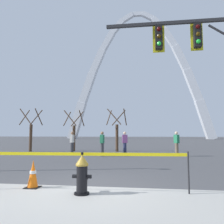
{
  "coord_description": "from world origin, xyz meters",
  "views": [
    {
      "loc": [
        1.59,
        -6.1,
        1.42
      ],
      "look_at": [
        0.03,
        5.0,
        2.5
      ],
      "focal_mm": 36.95,
      "sensor_mm": 36.0,
      "label": 1
    }
  ],
  "objects": [
    {
      "name": "pedestrian_walking_right",
      "position": [
        0.29,
        9.32,
        0.82
      ],
      "size": [
        0.37,
        0.26,
        1.59
      ],
      "color": "#232847",
      "rests_on": "ground"
    },
    {
      "name": "ground_plane",
      "position": [
        0.0,
        0.0,
        0.0
      ],
      "size": [
        240.0,
        240.0,
        0.0
      ],
      "primitive_type": "plane",
      "color": "#474749"
    },
    {
      "name": "pedestrian_standing_center",
      "position": [
        3.64,
        9.3,
        0.82
      ],
      "size": [
        0.35,
        0.39,
        1.59
      ],
      "color": "brown",
      "rests_on": "ground"
    },
    {
      "name": "fire_hydrant",
      "position": [
        0.11,
        -0.66,
        0.47
      ],
      "size": [
        0.46,
        0.48,
        0.99
      ],
      "color": "black",
      "rests_on": "ground"
    },
    {
      "name": "monument_arch",
      "position": [
        0.0,
        61.91,
        17.09
      ],
      "size": [
        42.93,
        2.41,
        39.14
      ],
      "color": "silver",
      "rests_on": "ground"
    },
    {
      "name": "pedestrian_near_trees",
      "position": [
        -1.14,
        8.72,
        0.82
      ],
      "size": [
        0.25,
        0.37,
        1.59
      ],
      "color": "#38383D",
      "rests_on": "ground"
    },
    {
      "name": "tree_center_left",
      "position": [
        -0.65,
        12.77,
        1.54
      ],
      "size": [
        1.62,
        1.63,
        3.48
      ],
      "color": "#473323",
      "rests_on": "ground"
    },
    {
      "name": "pedestrian_walking_left",
      "position": [
        -3.36,
        9.33,
        0.82
      ],
      "size": [
        0.24,
        0.36,
        1.59
      ],
      "color": "#38383D",
      "rests_on": "ground"
    },
    {
      "name": "traffic_cone_by_hydrant",
      "position": [
        -1.36,
        -0.2,
        0.36
      ],
      "size": [
        0.36,
        0.36,
        0.73
      ],
      "color": "black",
      "rests_on": "ground"
    },
    {
      "name": "caution_tape_barrier",
      "position": [
        0.06,
        -0.42,
        0.69
      ],
      "size": [
        5.17,
        0.33,
        1.01
      ],
      "color": "#232326",
      "rests_on": "ground"
    },
    {
      "name": "tree_far_left",
      "position": [
        -7.7,
        11.84,
        1.55
      ],
      "size": [
        1.62,
        1.63,
        3.49
      ],
      "color": "#473323",
      "rests_on": "ground"
    },
    {
      "name": "tree_left_mid",
      "position": [
        -4.28,
        12.69,
        1.5
      ],
      "size": [
        1.58,
        1.59,
        3.39
      ],
      "color": "#473323",
      "rests_on": "ground"
    }
  ]
}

